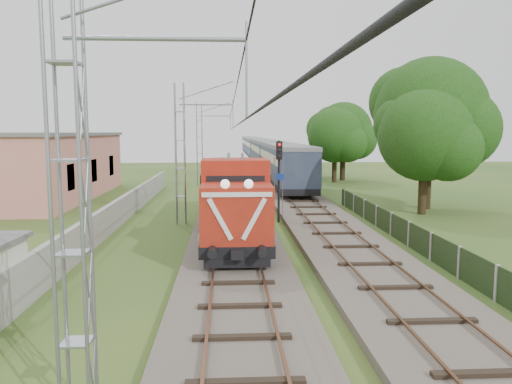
{
  "coord_description": "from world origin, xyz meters",
  "views": [
    {
      "loc": [
        -0.33,
        -16.55,
        5.27
      ],
      "look_at": [
        1.13,
        8.85,
        2.2
      ],
      "focal_mm": 35.0,
      "sensor_mm": 36.0,
      "label": 1
    }
  ],
  "objects": [
    {
      "name": "ground",
      "position": [
        0.0,
        0.0,
        0.0
      ],
      "size": [
        140.0,
        140.0,
        0.0
      ],
      "primitive_type": "plane",
      "color": "#2C511E",
      "rests_on": "ground"
    },
    {
      "name": "track_main",
      "position": [
        0.0,
        7.0,
        0.18
      ],
      "size": [
        4.2,
        70.0,
        0.45
      ],
      "color": "#6B6054",
      "rests_on": "ground"
    },
    {
      "name": "track_side",
      "position": [
        5.0,
        20.0,
        0.18
      ],
      "size": [
        4.2,
        80.0,
        0.45
      ],
      "color": "#6B6054",
      "rests_on": "ground"
    },
    {
      "name": "catenary",
      "position": [
        -2.95,
        12.0,
        4.05
      ],
      "size": [
        3.31,
        70.0,
        8.0
      ],
      "color": "gray",
      "rests_on": "ground"
    },
    {
      "name": "boundary_wall",
      "position": [
        -6.5,
        12.0,
        0.75
      ],
      "size": [
        0.25,
        40.0,
        1.5
      ],
      "primitive_type": "cube",
      "color": "#9E9E99",
      "rests_on": "ground"
    },
    {
      "name": "station_building",
      "position": [
        -15.0,
        24.0,
        2.63
      ],
      "size": [
        8.4,
        20.4,
        5.22
      ],
      "color": "#CB6E6D",
      "rests_on": "ground"
    },
    {
      "name": "fence",
      "position": [
        8.0,
        3.0,
        0.6
      ],
      "size": [
        0.12,
        32.0,
        1.2
      ],
      "color": "black",
      "rests_on": "ground"
    },
    {
      "name": "locomotive",
      "position": [
        0.0,
        8.6,
        2.1
      ],
      "size": [
        2.77,
        15.8,
        4.01
      ],
      "color": "black",
      "rests_on": "ground"
    },
    {
      "name": "coach_rake",
      "position": [
        5.0,
        64.44,
        2.52
      ],
      "size": [
        3.04,
        90.76,
        3.52
      ],
      "color": "black",
      "rests_on": "ground"
    },
    {
      "name": "signal_post",
      "position": [
        2.66,
        12.12,
        3.29
      ],
      "size": [
        0.51,
        0.41,
        4.79
      ],
      "color": "black",
      "rests_on": "ground"
    },
    {
      "name": "tree_a",
      "position": [
        12.27,
        14.56,
        5.01
      ],
      "size": [
        6.2,
        5.9,
        8.04
      ],
      "color": "#322714",
      "rests_on": "ground"
    },
    {
      "name": "tree_b",
      "position": [
        13.5,
        16.81,
        6.42
      ],
      "size": [
        7.93,
        7.56,
        10.29
      ],
      "color": "#322714",
      "rests_on": "ground"
    },
    {
      "name": "tree_c",
      "position": [
        10.99,
        35.2,
        4.87
      ],
      "size": [
        6.02,
        5.73,
        7.8
      ],
      "color": "#322714",
      "rests_on": "ground"
    },
    {
      "name": "tree_d",
      "position": [
        12.36,
        37.32,
        5.3
      ],
      "size": [
        6.55,
        6.24,
        8.5
      ],
      "color": "#322714",
      "rests_on": "ground"
    }
  ]
}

